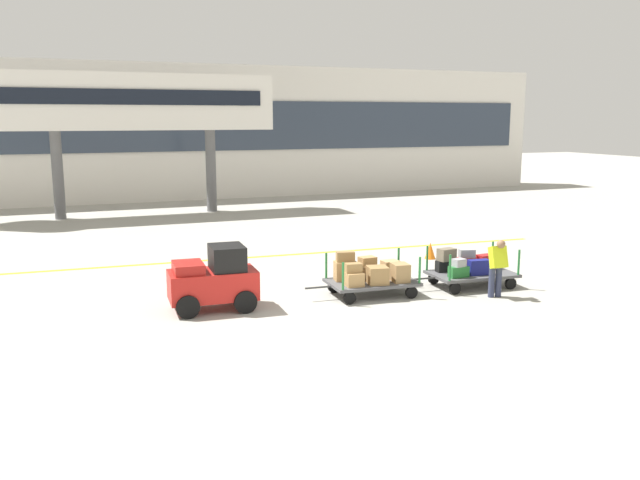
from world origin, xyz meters
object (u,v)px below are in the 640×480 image
baggage_handler (497,265)px  baggage_cart_lead (370,275)px  safety_cone_near (430,251)px  baggage_tug (214,280)px  baggage_cart_middle (468,268)px

baggage_handler → baggage_cart_lead: bearing=155.0°
baggage_cart_lead → safety_cone_near: (3.91, 3.48, -0.29)m
baggage_cart_lead → baggage_handler: (2.98, -1.39, 0.31)m
baggage_cart_lead → safety_cone_near: baggage_cart_lead is taller
baggage_handler → safety_cone_near: baggage_handler is taller
baggage_handler → baggage_tug: bearing=167.1°
baggage_tug → baggage_handler: (7.08, -1.63, 0.11)m
baggage_handler → safety_cone_near: bearing=79.1°
baggage_tug → baggage_cart_lead: size_ratio=0.71×
baggage_cart_middle → baggage_tug: bearing=177.2°
baggage_cart_middle → safety_cone_near: (0.94, 3.58, -0.24)m
baggage_cart_lead → baggage_tug: bearing=176.7°
baggage_tug → baggage_cart_lead: (4.10, -0.24, -0.19)m
baggage_cart_middle → baggage_handler: 1.33m
baggage_tug → baggage_cart_middle: size_ratio=0.71×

